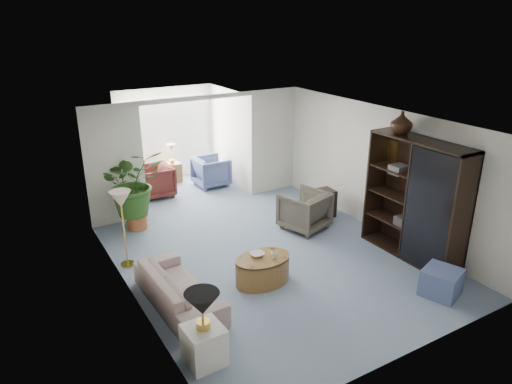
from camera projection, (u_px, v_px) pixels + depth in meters
floor at (273, 259)px, 8.46m from camera, size 6.00×6.00×0.00m
sunroom_floor at (185, 190)px, 11.76m from camera, size 2.60×2.60×0.00m
back_pier_left at (115, 166)px, 9.52m from camera, size 1.20×0.12×2.50m
back_pier_right at (273, 141)px, 11.33m from camera, size 1.20×0.12×2.50m
back_header at (199, 98)px, 10.00m from camera, size 2.60×0.12×0.10m
window_pane at (166, 127)px, 12.13m from camera, size 2.20×0.02×1.50m
window_blinds at (166, 127)px, 12.10m from camera, size 2.20×0.02×1.50m
framed_picture at (386, 150)px, 8.94m from camera, size 0.04×0.50×0.40m
sofa at (178, 288)px, 7.07m from camera, size 0.81×1.93×0.56m
end_table at (204, 345)px, 5.89m from camera, size 0.48×0.48×0.51m
table_lamp at (202, 304)px, 5.68m from camera, size 0.44×0.44×0.30m
floor_lamp at (121, 199)px, 7.82m from camera, size 0.36×0.36×0.28m
coffee_table at (263, 270)px, 7.68m from camera, size 1.06×1.06×0.45m
coffee_bowl at (257, 254)px, 7.64m from camera, size 0.26×0.26×0.06m
coffee_cup at (274, 255)px, 7.57m from camera, size 0.12×0.12×0.10m
wingback_chair at (304, 210)px, 9.55m from camera, size 1.05×1.07×0.79m
side_table_dark at (322, 203)px, 10.16m from camera, size 0.52×0.42×0.59m
entertainment_cabinet at (415, 200)px, 8.24m from camera, size 0.52×1.95×2.16m
cabinet_urn at (402, 122)px, 8.19m from camera, size 0.38×0.38×0.39m
ottoman at (441, 282)px, 7.35m from camera, size 0.68×0.68×0.43m
plant_pot at (137, 221)px, 9.62m from camera, size 0.40×0.40×0.32m
house_plant at (133, 182)px, 9.32m from camera, size 1.23×1.06×1.36m
sunroom_chair_blue at (211, 172)px, 11.95m from camera, size 0.82×0.80×0.75m
sunroom_chair_maroon at (154, 181)px, 11.23m from camera, size 0.84×0.81×0.76m
sunroom_table at (173, 173)px, 12.24m from camera, size 0.42×0.33×0.51m
shelf_clutter at (415, 207)px, 8.20m from camera, size 0.30×1.18×1.06m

